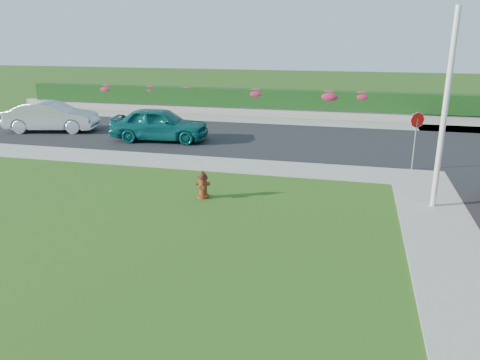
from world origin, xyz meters
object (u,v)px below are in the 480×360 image
(stop_sign, at_px, (416,128))
(fire_hydrant, at_px, (203,185))
(sedan_teal, at_px, (160,124))
(utility_pole, at_px, (445,112))
(sedan_silver, at_px, (52,117))

(stop_sign, bearing_deg, fire_hydrant, -150.38)
(sedan_teal, xyz_separation_m, utility_pole, (11.57, -6.48, 2.03))
(sedan_teal, distance_m, utility_pole, 13.41)
(utility_pole, bearing_deg, sedan_silver, 158.21)
(sedan_teal, bearing_deg, sedan_silver, 78.05)
(sedan_teal, relative_size, stop_sign, 2.08)
(sedan_silver, bearing_deg, stop_sign, -112.93)
(fire_hydrant, xyz_separation_m, sedan_teal, (-4.59, 7.33, 0.42))
(sedan_teal, relative_size, sedan_silver, 0.99)
(sedan_silver, height_order, utility_pole, utility_pole)
(fire_hydrant, bearing_deg, sedan_silver, 135.37)
(fire_hydrant, bearing_deg, stop_sign, 27.33)
(fire_hydrant, height_order, sedan_silver, sedan_silver)
(sedan_teal, distance_m, sedan_silver, 6.47)
(sedan_silver, relative_size, stop_sign, 2.10)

